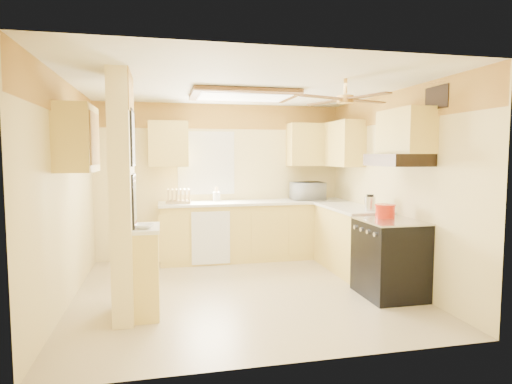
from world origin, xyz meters
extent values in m
plane|color=tan|center=(0.00, 0.00, 0.00)|extent=(4.00, 4.00, 0.00)
plane|color=white|center=(0.00, 0.00, 2.50)|extent=(4.00, 4.00, 0.00)
plane|color=#F7E097|center=(0.00, 1.90, 1.25)|extent=(4.00, 0.00, 4.00)
plane|color=#F7E097|center=(0.00, -1.90, 1.25)|extent=(4.00, 0.00, 4.00)
plane|color=#F7E097|center=(-2.00, 0.00, 1.25)|extent=(0.00, 3.80, 3.80)
plane|color=#F7E097|center=(2.00, 0.00, 1.25)|extent=(0.00, 3.80, 3.80)
cube|color=#FFC14B|center=(0.00, 1.88, 2.30)|extent=(4.00, 0.02, 0.40)
cube|color=#F7E097|center=(-1.35, -0.55, 1.25)|extent=(0.20, 0.70, 2.50)
cube|color=#FFDA6C|center=(-1.13, -0.55, 0.45)|extent=(0.25, 0.55, 0.90)
cube|color=white|center=(-1.13, -0.55, 0.92)|extent=(0.28, 0.58, 0.04)
cube|color=#FFDA6C|center=(0.50, 1.60, 0.45)|extent=(3.00, 0.60, 0.90)
cube|color=#FFDA6C|center=(1.70, 0.60, 0.45)|extent=(0.60, 1.40, 0.90)
cube|color=white|center=(0.50, 1.59, 0.92)|extent=(3.04, 0.64, 0.04)
cube|color=white|center=(1.69, 0.60, 0.92)|extent=(0.64, 1.44, 0.04)
cube|color=white|center=(-0.25, 1.29, 0.43)|extent=(0.58, 0.02, 0.80)
cube|color=white|center=(-0.25, 1.89, 1.55)|extent=(0.92, 0.02, 1.02)
cube|color=white|center=(-0.25, 1.89, 1.55)|extent=(0.80, 0.02, 0.90)
cube|color=#FFDA6C|center=(-0.85, 1.72, 1.85)|extent=(0.60, 0.35, 0.70)
cube|color=#FFDA6C|center=(1.55, 1.72, 1.85)|extent=(0.90, 0.35, 0.70)
cube|color=#FFDA6C|center=(1.82, 1.25, 1.85)|extent=(0.35, 1.00, 0.70)
cube|color=#FFDA6C|center=(-1.82, -0.25, 1.85)|extent=(0.35, 0.75, 0.70)
cube|color=#FFDA6C|center=(1.82, -0.55, 1.95)|extent=(0.35, 0.76, 0.52)
cube|color=black|center=(1.67, -0.55, 0.45)|extent=(0.65, 0.76, 0.90)
cube|color=silver|center=(1.67, -0.55, 0.91)|extent=(0.66, 0.77, 0.02)
cylinder|color=silver|center=(1.34, -0.80, 0.80)|extent=(0.03, 0.05, 0.05)
cylinder|color=silver|center=(1.34, -0.63, 0.80)|extent=(0.03, 0.05, 0.05)
cylinder|color=silver|center=(1.34, -0.47, 0.80)|extent=(0.03, 0.05, 0.05)
cylinder|color=silver|center=(1.34, -0.30, 0.80)|extent=(0.03, 0.05, 0.05)
cube|color=black|center=(1.74, -0.55, 1.62)|extent=(0.50, 0.76, 0.14)
cube|color=black|center=(-1.24, -0.55, 1.85)|extent=(0.02, 0.42, 0.57)
cube|color=white|center=(-1.23, -0.55, 1.85)|extent=(0.01, 0.37, 0.52)
cube|color=black|center=(-1.24, -0.55, 1.20)|extent=(0.02, 0.42, 0.57)
cube|color=yellow|center=(-1.23, -0.55, 1.20)|extent=(0.01, 0.37, 0.52)
cube|color=brown|center=(0.10, 0.50, 2.46)|extent=(1.35, 0.95, 0.06)
cube|color=white|center=(0.10, 0.50, 2.44)|extent=(1.15, 0.75, 0.02)
cylinder|color=gold|center=(1.00, -0.70, 2.42)|extent=(0.04, 0.04, 0.16)
cylinder|color=gold|center=(1.00, -0.70, 2.28)|extent=(0.18, 0.18, 0.08)
cube|color=brown|center=(1.30, -0.59, 2.28)|extent=(0.55, 0.28, 0.01)
cube|color=brown|center=(0.89, -0.40, 2.28)|extent=(0.28, 0.55, 0.01)
cube|color=brown|center=(0.70, -0.81, 2.28)|extent=(0.55, 0.28, 0.01)
cube|color=brown|center=(1.11, -1.00, 2.28)|extent=(0.28, 0.55, 0.01)
cube|color=black|center=(1.98, -0.90, 2.30)|extent=(0.02, 0.40, 0.25)
imported|color=white|center=(1.39, 1.61, 1.09)|extent=(0.53, 0.36, 0.29)
imported|color=white|center=(-1.14, -0.69, 0.96)|extent=(0.22, 0.22, 0.05)
cylinder|color=red|center=(1.69, -0.37, 0.99)|extent=(0.23, 0.23, 0.15)
cylinder|color=red|center=(1.69, -0.37, 1.07)|extent=(0.25, 0.25, 0.02)
cylinder|color=silver|center=(1.74, 0.10, 1.03)|extent=(0.14, 0.14, 0.19)
cylinder|color=black|center=(1.74, 0.10, 1.14)|extent=(0.09, 0.09, 0.03)
cube|color=#D9BC7D|center=(-0.71, 1.58, 0.96)|extent=(0.39, 0.31, 0.04)
cube|color=#D9BC7D|center=(-0.87, 1.58, 1.05)|extent=(0.02, 0.25, 0.21)
cube|color=#D9BC7D|center=(-0.81, 1.58, 1.05)|extent=(0.02, 0.25, 0.21)
cube|color=#D9BC7D|center=(-0.74, 1.58, 1.05)|extent=(0.02, 0.25, 0.21)
cube|color=#D9BC7D|center=(-0.68, 1.58, 1.05)|extent=(0.02, 0.25, 0.21)
cube|color=#D9BC7D|center=(-0.62, 1.58, 1.05)|extent=(0.02, 0.25, 0.21)
cube|color=#D9BC7D|center=(-0.55, 1.58, 1.05)|extent=(0.02, 0.25, 0.21)
cylinder|color=white|center=(-0.81, 1.58, 1.05)|extent=(0.01, 0.21, 0.21)
cylinder|color=white|center=(-0.68, 1.58, 1.05)|extent=(0.01, 0.21, 0.21)
cylinder|color=white|center=(-0.10, 1.73, 1.01)|extent=(0.12, 0.12, 0.15)
cylinder|color=#D9BC7D|center=(-0.08, 1.73, 1.06)|extent=(0.01, 0.01, 0.23)
cylinder|color=#D9BC7D|center=(-0.11, 1.76, 1.06)|extent=(0.01, 0.01, 0.23)
cylinder|color=#D9BC7D|center=(-0.13, 1.73, 1.06)|extent=(0.01, 0.01, 0.23)
cylinder|color=#D9BC7D|center=(-0.10, 1.71, 1.06)|extent=(0.01, 0.01, 0.23)
camera|label=1|loc=(-0.95, -5.08, 1.68)|focal=30.00mm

